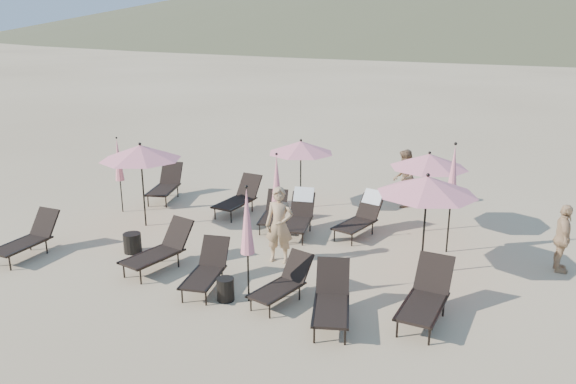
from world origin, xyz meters
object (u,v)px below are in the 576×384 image
at_px(umbrella_closed_2, 118,160).
at_px(beachgoer_b, 404,178).
at_px(lounger_8, 274,212).
at_px(umbrella_closed_3, 277,182).
at_px(lounger_3, 283,282).
at_px(beachgoer_c, 562,238).
at_px(umbrella_closed_1, 453,177).
at_px(lounger_7, 239,197).
at_px(side_table_0, 132,243).
at_px(lounger_2, 207,269).
at_px(lounger_1, 160,249).
at_px(beachgoer_a, 279,225).
at_px(umbrella_open_3, 429,161).
at_px(lounger_0, 28,238).
at_px(umbrella_closed_0, 247,222).
at_px(side_table_1, 225,289).
at_px(lounger_4, 332,299).
at_px(umbrella_open_0, 140,152).
at_px(lounger_6, 166,184).
at_px(umbrella_open_1, 427,185).
at_px(lounger_5, 426,296).
at_px(umbrella_open_2, 301,147).
at_px(lounger_10, 361,216).
at_px(lounger_9, 299,214).

xyz_separation_m(umbrella_closed_2, beachgoer_b, (7.51, 3.84, -0.70)).
bearing_deg(lounger_8, umbrella_closed_3, -75.56).
bearing_deg(lounger_3, beachgoer_c, 50.97).
bearing_deg(umbrella_closed_1, lounger_7, 174.02).
distance_m(side_table_0, beachgoer_b, 8.18).
bearing_deg(lounger_2, lounger_1, 152.66).
distance_m(umbrella_closed_3, beachgoer_a, 1.24).
bearing_deg(lounger_7, umbrella_open_3, 12.44).
distance_m(lounger_0, umbrella_closed_0, 6.02).
bearing_deg(umbrella_closed_0, lounger_1, 166.14).
relative_size(side_table_1, beachgoer_b, 0.27).
distance_m(lounger_4, lounger_8, 5.28).
bearing_deg(side_table_1, umbrella_closed_3, 94.65).
bearing_deg(beachgoer_c, umbrella_open_0, 89.99).
distance_m(lounger_3, lounger_4, 1.21).
distance_m(lounger_6, umbrella_closed_2, 1.96).
bearing_deg(lounger_1, umbrella_closed_1, 43.71).
bearing_deg(side_table_0, lounger_1, -23.11).
height_order(lounger_8, umbrella_open_3, umbrella_open_3).
bearing_deg(lounger_7, lounger_3, -47.41).
height_order(lounger_1, umbrella_open_1, umbrella_open_1).
relative_size(umbrella_open_1, beachgoer_a, 1.29).
height_order(lounger_5, lounger_7, lounger_5).
xyz_separation_m(lounger_1, lounger_2, (1.48, -0.44, -0.04)).
bearing_deg(umbrella_closed_3, beachgoer_c, 9.86).
bearing_deg(umbrella_open_1, umbrella_closed_1, 77.37).
xyz_separation_m(lounger_1, umbrella_open_0, (-2.07, 2.19, 1.60)).
bearing_deg(umbrella_closed_2, umbrella_closed_0, -30.47).
distance_m(lounger_5, umbrella_closed_1, 3.79).
bearing_deg(lounger_7, lounger_8, -19.13).
bearing_deg(lounger_7, umbrella_closed_1, -0.29).
distance_m(umbrella_open_2, side_table_0, 5.67).
height_order(lounger_10, umbrella_closed_1, umbrella_closed_1).
relative_size(lounger_0, umbrella_open_1, 0.74).
bearing_deg(lounger_7, umbrella_open_2, 44.22).
distance_m(lounger_0, umbrella_closed_2, 3.71).
distance_m(lounger_6, lounger_8, 4.30).
xyz_separation_m(umbrella_open_2, beachgoer_b, (2.81, 1.39, -0.99)).
height_order(lounger_1, beachgoer_a, beachgoer_a).
bearing_deg(lounger_4, umbrella_open_0, 138.73).
bearing_deg(beachgoer_a, lounger_0, -171.34).
distance_m(umbrella_open_2, umbrella_closed_3, 3.13).
bearing_deg(lounger_3, lounger_0, -162.69).
xyz_separation_m(umbrella_closed_3, beachgoer_b, (2.21, 4.45, -0.79)).
bearing_deg(lounger_3, lounger_5, 22.52).
bearing_deg(umbrella_closed_1, lounger_3, -124.23).
bearing_deg(lounger_3, lounger_2, -162.19).
height_order(lounger_3, lounger_7, lounger_7).
bearing_deg(lounger_4, beachgoer_b, 75.21).
distance_m(lounger_9, umbrella_closed_0, 4.20).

